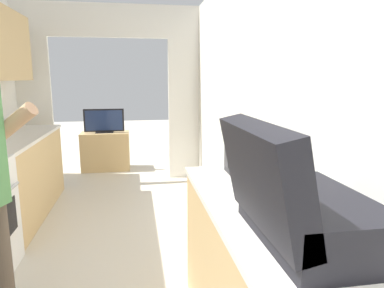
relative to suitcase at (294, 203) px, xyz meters
The scene contains 7 objects.
wall_right 1.12m from the suitcase, 68.65° to the left, with size 0.06×6.96×2.50m.
wall_far_with_doorway 4.05m from the suitcase, 102.85° to the left, with size 2.93×0.06×2.50m.
counter_right 0.70m from the suitcase, 79.09° to the left, with size 0.62×1.55×0.89m.
suitcase is the anchor object (origin of this frame).
microwave 0.82m from the suitcase, 77.69° to the left, with size 0.35×0.45×0.28m.
tv_cabinet 4.75m from the suitcase, 103.18° to the left, with size 0.77×0.42×0.62m.
television 4.66m from the suitcase, 103.30° to the left, with size 0.63×0.16×0.39m.
Camera 1 is at (0.33, -0.46, 1.49)m, focal length 32.00 mm.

